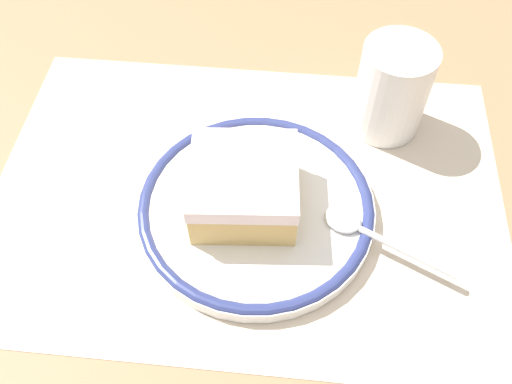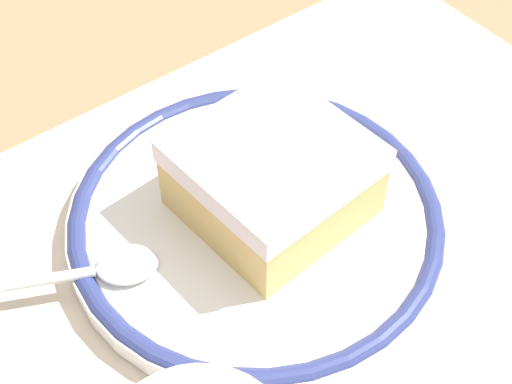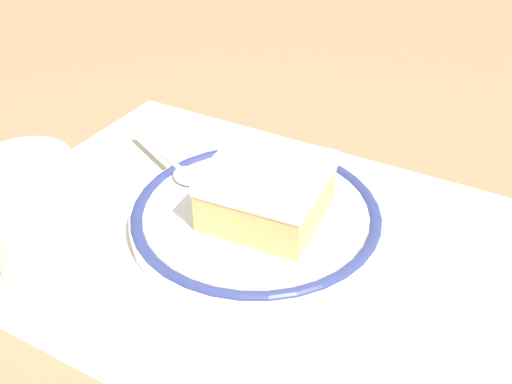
{
  "view_description": "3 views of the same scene",
  "coord_description": "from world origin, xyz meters",
  "px_view_note": "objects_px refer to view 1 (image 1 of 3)",
  "views": [
    {
      "loc": [
        0.04,
        -0.31,
        0.44
      ],
      "look_at": [
        0.01,
        -0.02,
        0.04
      ],
      "focal_mm": 38.77,
      "sensor_mm": 36.0,
      "label": 1
    },
    {
      "loc": [
        0.18,
        0.2,
        0.36
      ],
      "look_at": [
        0.01,
        -0.02,
        0.04
      ],
      "focal_mm": 53.42,
      "sensor_mm": 36.0,
      "label": 2
    },
    {
      "loc": [
        -0.19,
        0.33,
        0.32
      ],
      "look_at": [
        0.01,
        -0.02,
        0.04
      ],
      "focal_mm": 40.67,
      "sensor_mm": 36.0,
      "label": 3
    }
  ],
  "objects_px": {
    "cake_slice": "(247,187)",
    "cup": "(391,94)",
    "plate": "(256,208)",
    "napkin": "(77,213)",
    "spoon": "(362,229)"
  },
  "relations": [
    {
      "from": "cake_slice",
      "to": "spoon",
      "type": "bearing_deg",
      "value": -11.35
    },
    {
      "from": "cake_slice",
      "to": "napkin",
      "type": "relative_size",
      "value": 0.75
    },
    {
      "from": "cake_slice",
      "to": "cup",
      "type": "xyz_separation_m",
      "value": [
        0.13,
        0.13,
        0.0
      ]
    },
    {
      "from": "plate",
      "to": "spoon",
      "type": "xyz_separation_m",
      "value": [
        0.1,
        -0.02,
        0.01
      ]
    },
    {
      "from": "plate",
      "to": "napkin",
      "type": "distance_m",
      "value": 0.17
    },
    {
      "from": "plate",
      "to": "cake_slice",
      "type": "height_order",
      "value": "cake_slice"
    },
    {
      "from": "napkin",
      "to": "cup",
      "type": "bearing_deg",
      "value": 26.44
    },
    {
      "from": "napkin",
      "to": "cake_slice",
      "type": "bearing_deg",
      "value": 6.53
    },
    {
      "from": "spoon",
      "to": "cup",
      "type": "relative_size",
      "value": 1.23
    },
    {
      "from": "spoon",
      "to": "cup",
      "type": "distance_m",
      "value": 0.15
    },
    {
      "from": "cake_slice",
      "to": "napkin",
      "type": "height_order",
      "value": "cake_slice"
    },
    {
      "from": "plate",
      "to": "cup",
      "type": "relative_size",
      "value": 2.25
    },
    {
      "from": "cake_slice",
      "to": "cup",
      "type": "relative_size",
      "value": 1.03
    },
    {
      "from": "cake_slice",
      "to": "plate",
      "type": "bearing_deg",
      "value": -6.99
    },
    {
      "from": "spoon",
      "to": "plate",
      "type": "bearing_deg",
      "value": 168.3
    }
  ]
}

